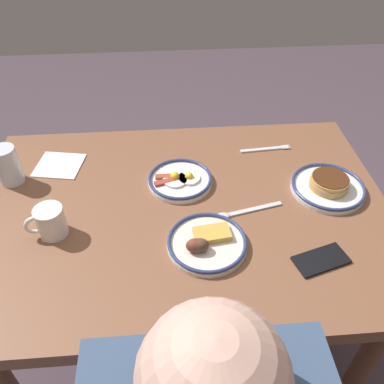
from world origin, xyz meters
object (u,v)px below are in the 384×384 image
at_px(drinking_glass, 8,167).
at_px(plate_center_pancakes, 179,180).
at_px(plate_near_main, 328,186).
at_px(cell_phone, 321,260).
at_px(fork_near, 266,149).
at_px(tea_spoon, 240,212).
at_px(plate_far_companion, 206,243).
at_px(coffee_mug, 50,221).
at_px(paper_napkin, 59,165).

bearing_deg(drinking_glass, plate_center_pancakes, 174.41).
distance_m(plate_near_main, cell_phone, 0.30).
bearing_deg(drinking_glass, fork_near, -172.92).
bearing_deg(tea_spoon, cell_phone, 132.93).
height_order(plate_far_companion, cell_phone, plate_far_companion).
xyz_separation_m(coffee_mug, drinking_glass, (0.17, -0.25, 0.01)).
height_order(coffee_mug, tea_spoon, coffee_mug).
bearing_deg(plate_near_main, cell_phone, 68.20).
height_order(plate_near_main, plate_far_companion, same).
xyz_separation_m(cell_phone, tea_spoon, (0.18, -0.20, 0.00)).
distance_m(coffee_mug, paper_napkin, 0.32).
xyz_separation_m(drinking_glass, cell_phone, (-0.90, 0.40, -0.05)).
relative_size(plate_far_companion, cell_phone, 1.53).
relative_size(drinking_glass, tea_spoon, 0.62).
distance_m(plate_far_companion, fork_near, 0.51).
relative_size(plate_near_main, plate_center_pancakes, 1.11).
relative_size(plate_center_pancakes, fork_near, 1.12).
relative_size(coffee_mug, fork_near, 0.60).
relative_size(cell_phone, paper_napkin, 0.96).
relative_size(drinking_glass, paper_napkin, 0.85).
height_order(cell_phone, tea_spoon, tea_spoon).
bearing_deg(plate_center_pancakes, tea_spoon, 138.53).
bearing_deg(paper_napkin, plate_far_companion, 139.11).
distance_m(plate_center_pancakes, coffee_mug, 0.42).
xyz_separation_m(plate_center_pancakes, plate_far_companion, (-0.06, 0.28, 0.00)).
height_order(coffee_mug, paper_napkin, coffee_mug).
xyz_separation_m(plate_far_companion, cell_phone, (-0.30, 0.07, -0.01)).
xyz_separation_m(plate_near_main, coffee_mug, (0.84, 0.12, 0.03)).
relative_size(drinking_glass, fork_near, 0.68).
height_order(drinking_glass, tea_spoon, drinking_glass).
bearing_deg(fork_near, coffee_mug, 27.06).
height_order(coffee_mug, fork_near, coffee_mug).
bearing_deg(cell_phone, plate_near_main, -128.42).
bearing_deg(coffee_mug, tea_spoon, -176.06).
distance_m(cell_phone, tea_spoon, 0.27).
bearing_deg(plate_center_pancakes, cell_phone, 135.55).
height_order(plate_center_pancakes, coffee_mug, coffee_mug).
bearing_deg(drinking_glass, tea_spoon, 163.79).
xyz_separation_m(paper_napkin, tea_spoon, (-0.58, 0.28, 0.00)).
bearing_deg(paper_napkin, tea_spoon, 154.30).
relative_size(plate_near_main, cell_phone, 1.61).
relative_size(drinking_glass, cell_phone, 0.88).
relative_size(plate_center_pancakes, tea_spoon, 1.01).
bearing_deg(plate_far_companion, plate_center_pancakes, -78.01).
distance_m(plate_far_companion, coffee_mug, 0.44).
xyz_separation_m(cell_phone, paper_napkin, (0.76, -0.47, -0.00)).
height_order(plate_far_companion, coffee_mug, coffee_mug).
distance_m(coffee_mug, drinking_glass, 0.30).
bearing_deg(drinking_glass, paper_napkin, -152.56).
bearing_deg(plate_far_companion, cell_phone, 166.09).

